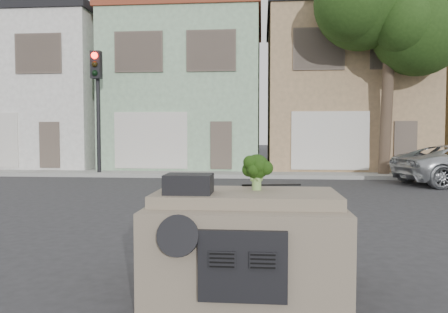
# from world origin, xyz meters

# --- Properties ---
(ground_plane) EXTENTS (120.00, 120.00, 0.00)m
(ground_plane) POSITION_xyz_m (0.00, 0.00, 0.00)
(ground_plane) COLOR #303033
(ground_plane) RESTS_ON ground
(sidewalk) EXTENTS (40.00, 3.00, 0.15)m
(sidewalk) POSITION_xyz_m (0.00, 10.50, 0.07)
(sidewalk) COLOR gray
(sidewalk) RESTS_ON ground
(townhouse_white) EXTENTS (7.20, 8.20, 7.55)m
(townhouse_white) POSITION_xyz_m (-11.00, 14.50, 3.77)
(townhouse_white) COLOR silver
(townhouse_white) RESTS_ON ground
(townhouse_mint) EXTENTS (7.20, 8.20, 7.55)m
(townhouse_mint) POSITION_xyz_m (-3.50, 14.50, 3.77)
(townhouse_mint) COLOR #92B792
(townhouse_mint) RESTS_ON ground
(townhouse_tan) EXTENTS (7.20, 8.20, 7.55)m
(townhouse_tan) POSITION_xyz_m (4.00, 14.50, 3.77)
(townhouse_tan) COLOR tan
(townhouse_tan) RESTS_ON ground
(traffic_signal) EXTENTS (0.40, 0.40, 5.10)m
(traffic_signal) POSITION_xyz_m (-6.50, 9.50, 2.55)
(traffic_signal) COLOR black
(traffic_signal) RESTS_ON ground
(tree_near) EXTENTS (4.40, 4.00, 8.50)m
(tree_near) POSITION_xyz_m (5.00, 9.80, 4.25)
(tree_near) COLOR #203B13
(tree_near) RESTS_ON ground
(car_dashboard) EXTENTS (2.00, 1.80, 1.12)m
(car_dashboard) POSITION_xyz_m (0.00, -3.00, 0.56)
(car_dashboard) COLOR #7A6D5A
(car_dashboard) RESTS_ON ground
(instrument_hump) EXTENTS (0.48, 0.38, 0.20)m
(instrument_hump) POSITION_xyz_m (-0.58, -3.35, 1.22)
(instrument_hump) COLOR black
(instrument_hump) RESTS_ON car_dashboard
(wiper_arm) EXTENTS (0.69, 0.15, 0.02)m
(wiper_arm) POSITION_xyz_m (0.28, -2.62, 1.13)
(wiper_arm) COLOR black
(wiper_arm) RESTS_ON car_dashboard
(broccoli) EXTENTS (0.39, 0.39, 0.40)m
(broccoli) POSITION_xyz_m (0.11, -3.00, 1.32)
(broccoli) COLOR black
(broccoli) RESTS_ON car_dashboard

